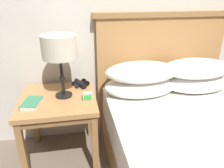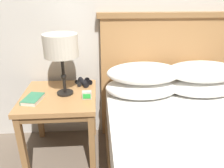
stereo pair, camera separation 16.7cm
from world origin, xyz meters
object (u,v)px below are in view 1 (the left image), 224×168
at_px(nightstand, 59,106).
at_px(table_lamp, 59,49).
at_px(book_on_nightstand, 32,103).
at_px(binoculars_pair, 80,83).
at_px(bed, 204,161).
at_px(alarm_clock, 87,96).

bearing_deg(nightstand, table_lamp, 17.95).
xyz_separation_m(book_on_nightstand, binoculars_pair, (0.36, 0.28, 0.01)).
bearing_deg(bed, binoculars_pair, 133.99).
height_order(book_on_nightstand, alarm_clock, alarm_clock).
bearing_deg(book_on_nightstand, table_lamp, 25.47).
bearing_deg(alarm_clock, nightstand, 159.48).
relative_size(nightstand, table_lamp, 1.22).
distance_m(nightstand, book_on_nightstand, 0.22).
bearing_deg(binoculars_pair, nightstand, -135.07).
bearing_deg(alarm_clock, table_lamp, 150.59).
xyz_separation_m(table_lamp, binoculars_pair, (0.14, 0.17, -0.35)).
distance_m(bed, table_lamp, 1.24).
relative_size(bed, alarm_clock, 28.94).
xyz_separation_m(bed, table_lamp, (-0.88, 0.60, 0.63)).
relative_size(nightstand, book_on_nightstand, 2.91).
height_order(nightstand, table_lamp, table_lamp).
distance_m(bed, binoculars_pair, 1.11).
xyz_separation_m(bed, binoculars_pair, (-0.74, 0.77, 0.28)).
bearing_deg(nightstand, alarm_clock, -20.52).
relative_size(nightstand, alarm_clock, 8.29).
distance_m(book_on_nightstand, alarm_clock, 0.40).
bearing_deg(nightstand, binoculars_pair, 44.93).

